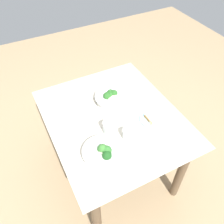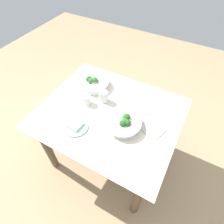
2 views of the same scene
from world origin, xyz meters
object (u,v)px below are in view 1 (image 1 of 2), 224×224
(broccoli_bowl_near, at_px, (103,153))
(water_glass_side, at_px, (108,127))
(bread_side_plate, at_px, (153,119))
(water_glass_center, at_px, (128,134))
(fork_by_far_bowl, at_px, (148,103))
(napkin_folded_upper, at_px, (82,108))
(broccoli_bowl_far, at_px, (111,98))
(table_knife_left, at_px, (59,97))
(fork_by_near_bowl, at_px, (76,97))
(table_knife_right, at_px, (157,152))
(napkin_folded_lower, at_px, (92,91))

(broccoli_bowl_near, height_order, water_glass_side, broccoli_bowl_near)
(bread_side_plate, distance_m, water_glass_center, 0.27)
(fork_by_far_bowl, xyz_separation_m, napkin_folded_upper, (-0.19, -0.51, 0.00))
(broccoli_bowl_far, relative_size, fork_by_far_bowl, 2.58)
(water_glass_center, relative_size, table_knife_left, 0.44)
(broccoli_bowl_far, bearing_deg, table_knife_left, -123.18)
(bread_side_plate, height_order, water_glass_center, water_glass_center)
(bread_side_plate, relative_size, napkin_folded_upper, 1.02)
(broccoli_bowl_far, xyz_separation_m, water_glass_center, (0.39, -0.07, 0.00))
(water_glass_center, height_order, napkin_folded_upper, water_glass_center)
(fork_by_far_bowl, bearing_deg, broccoli_bowl_far, 60.69)
(broccoli_bowl_far, relative_size, broccoli_bowl_near, 1.01)
(broccoli_bowl_near, relative_size, fork_by_near_bowl, 2.78)
(table_knife_right, bearing_deg, broccoli_bowl_far, 155.52)
(broccoli_bowl_far, height_order, water_glass_center, broccoli_bowl_far)
(napkin_folded_upper, bearing_deg, fork_by_far_bowl, 70.07)
(water_glass_side, relative_size, table_knife_left, 0.53)
(fork_by_near_bowl, height_order, table_knife_right, same)
(broccoli_bowl_near, height_order, napkin_folded_upper, broccoli_bowl_near)
(bread_side_plate, bearing_deg, broccoli_bowl_near, -75.15)
(water_glass_side, height_order, fork_by_near_bowl, water_glass_side)
(water_glass_side, distance_m, fork_by_near_bowl, 0.47)
(broccoli_bowl_far, height_order, water_glass_side, water_glass_side)
(bread_side_plate, height_order, table_knife_right, bread_side_plate)
(table_knife_left, height_order, table_knife_right, same)
(bread_side_plate, relative_size, water_glass_center, 2.35)
(fork_by_near_bowl, bearing_deg, water_glass_center, 48.78)
(broccoli_bowl_far, relative_size, water_glass_side, 2.64)
(broccoli_bowl_far, relative_size, table_knife_left, 1.40)
(broccoli_bowl_far, bearing_deg, napkin_folded_upper, -96.93)
(broccoli_bowl_near, bearing_deg, broccoli_bowl_far, 147.29)
(bread_side_plate, xyz_separation_m, table_knife_left, (-0.57, -0.56, -0.01))
(water_glass_center, height_order, table_knife_left, water_glass_center)
(table_knife_left, bearing_deg, fork_by_far_bowl, 48.18)
(fork_by_far_bowl, height_order, napkin_folded_lower, napkin_folded_lower)
(water_glass_center, bearing_deg, table_knife_right, 30.98)
(napkin_folded_lower, bearing_deg, table_knife_left, -100.75)
(water_glass_side, bearing_deg, fork_by_far_bowl, 106.32)
(fork_by_far_bowl, distance_m, table_knife_left, 0.75)
(fork_by_near_bowl, height_order, table_knife_left, same)
(broccoli_bowl_near, height_order, napkin_folded_lower, broccoli_bowl_near)
(table_knife_left, bearing_deg, napkin_folded_upper, 19.82)
(broccoli_bowl_far, distance_m, table_knife_left, 0.45)
(table_knife_right, bearing_deg, napkin_folded_upper, 176.74)
(water_glass_center, relative_size, fork_by_near_bowl, 0.87)
(broccoli_bowl_far, xyz_separation_m, table_knife_right, (0.59, 0.04, -0.04))
(napkin_folded_lower, bearing_deg, fork_by_near_bowl, -87.89)
(water_glass_side, bearing_deg, water_glass_center, 40.93)
(table_knife_right, bearing_deg, fork_by_far_bowl, 124.84)
(bread_side_plate, height_order, fork_by_far_bowl, bread_side_plate)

